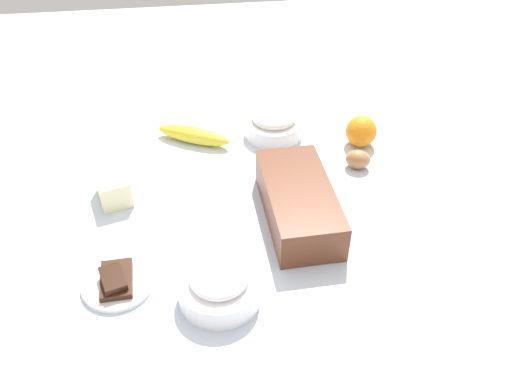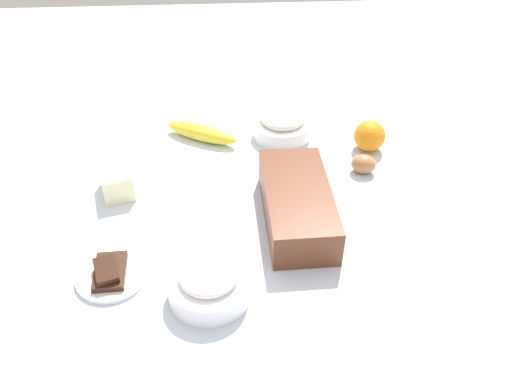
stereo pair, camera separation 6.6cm
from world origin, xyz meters
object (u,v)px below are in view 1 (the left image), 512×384
at_px(butter_block, 113,187).
at_px(egg_near_butter, 358,159).
at_px(loaf_pan, 298,202).
at_px(flour_bowl, 274,124).
at_px(sugar_bowl, 219,285).
at_px(orange_fruit, 361,131).
at_px(chocolate_plate, 117,282).
at_px(banana, 193,135).

xyz_separation_m(butter_block, egg_near_butter, (-0.04, 0.55, -0.01)).
height_order(loaf_pan, flour_bowl, loaf_pan).
height_order(loaf_pan, sugar_bowl, loaf_pan).
height_order(sugar_bowl, butter_block, sugar_bowl).
height_order(loaf_pan, egg_near_butter, loaf_pan).
distance_m(butter_block, egg_near_butter, 0.55).
distance_m(orange_fruit, chocolate_plate, 0.68).
bearing_deg(butter_block, egg_near_butter, 94.14).
xyz_separation_m(sugar_bowl, chocolate_plate, (-0.05, -0.18, -0.02)).
relative_size(loaf_pan, banana, 1.49).
distance_m(loaf_pan, flour_bowl, 0.32).
distance_m(flour_bowl, sugar_bowl, 0.54).
relative_size(flour_bowl, orange_fruit, 1.94).
xyz_separation_m(flour_bowl, egg_near_butter, (0.16, 0.17, -0.01)).
bearing_deg(chocolate_plate, sugar_bowl, 73.99).
bearing_deg(egg_near_butter, banana, -112.87).
distance_m(loaf_pan, orange_fruit, 0.32).
bearing_deg(sugar_bowl, flour_bowl, 160.74).
bearing_deg(loaf_pan, sugar_bowl, -44.47).
bearing_deg(flour_bowl, banana, -88.04).
bearing_deg(orange_fruit, chocolate_plate, -55.66).
bearing_deg(sugar_bowl, orange_fruit, 138.93).
distance_m(banana, orange_fruit, 0.41).
relative_size(banana, butter_block, 2.11).
relative_size(sugar_bowl, egg_near_butter, 2.60).
distance_m(loaf_pan, sugar_bowl, 0.26).
xyz_separation_m(sugar_bowl, butter_block, (-0.30, -0.20, -0.00)).
distance_m(sugar_bowl, egg_near_butter, 0.49).
bearing_deg(egg_near_butter, chocolate_plate, -61.10).
height_order(banana, egg_near_butter, egg_near_butter).
distance_m(banana, egg_near_butter, 0.40).
bearing_deg(flour_bowl, orange_fruit, 70.41).
relative_size(orange_fruit, egg_near_butter, 1.33).
bearing_deg(orange_fruit, egg_near_butter, -19.45).
xyz_separation_m(flour_bowl, orange_fruit, (0.07, 0.20, 0.01)).
relative_size(banana, orange_fruit, 2.53).
relative_size(banana, egg_near_butter, 3.37).
relative_size(loaf_pan, flour_bowl, 1.95).
bearing_deg(flour_bowl, egg_near_butter, 46.14).
distance_m(flour_bowl, chocolate_plate, 0.58).
distance_m(banana, butter_block, 0.27).
bearing_deg(loaf_pan, banana, -148.81).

